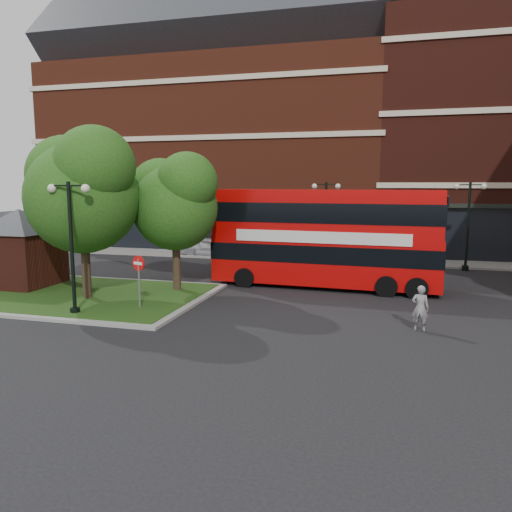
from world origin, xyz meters
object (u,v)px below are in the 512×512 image
(car_silver, at_px, (209,247))
(car_white, at_px, (388,251))
(bus, at_px, (325,232))
(woman, at_px, (420,308))

(car_silver, bearing_deg, car_white, -88.28)
(bus, relative_size, car_white, 2.24)
(bus, height_order, woman, bus)
(woman, distance_m, car_white, 14.43)
(woman, height_order, car_white, car_white)
(bus, relative_size, woman, 6.89)
(bus, xyz_separation_m, car_silver, (-8.90, 8.06, -2.01))
(car_white, bearing_deg, car_silver, 93.64)
(woman, relative_size, car_white, 0.32)
(woman, xyz_separation_m, car_silver, (-12.96, 14.39, -0.13))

